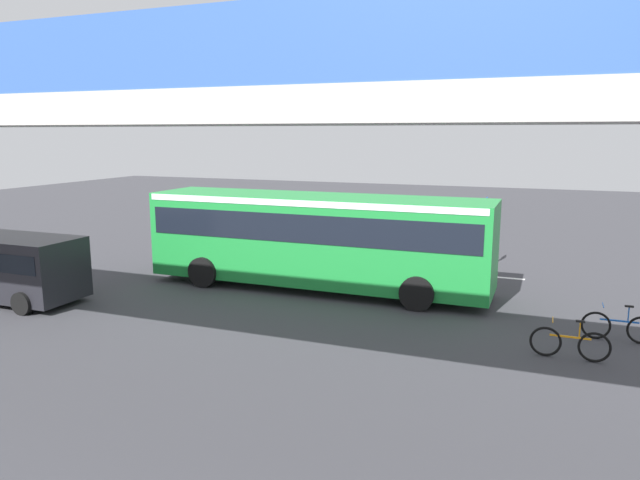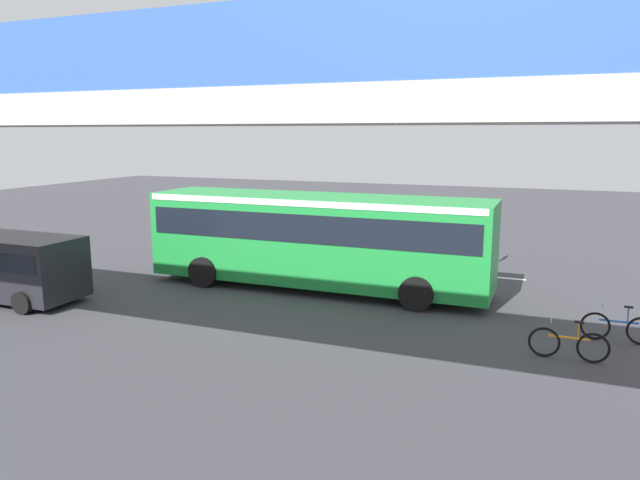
# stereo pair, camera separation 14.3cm
# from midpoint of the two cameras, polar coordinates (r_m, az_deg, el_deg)

# --- Properties ---
(ground) EXTENTS (80.00, 80.00, 0.00)m
(ground) POSITION_cam_midpoint_polar(r_m,az_deg,el_deg) (20.92, -0.75, -3.97)
(ground) COLOR #38383D
(city_bus) EXTENTS (11.54, 2.85, 3.15)m
(city_bus) POSITION_cam_midpoint_polar(r_m,az_deg,el_deg) (19.52, -0.50, 0.64)
(city_bus) COLOR #1E8C38
(city_bus) RESTS_ON ground
(parked_van) EXTENTS (4.80, 2.17, 2.05)m
(parked_van) POSITION_cam_midpoint_polar(r_m,az_deg,el_deg) (20.69, -28.29, -2.04)
(parked_van) COLOR black
(parked_van) RESTS_ON ground
(bicycle_blue) EXTENTS (1.77, 0.44, 0.96)m
(bicycle_blue) POSITION_cam_midpoint_polar(r_m,az_deg,el_deg) (16.65, 26.87, -7.59)
(bicycle_blue) COLOR black
(bicycle_blue) RESTS_ON ground
(bicycle_orange) EXTENTS (1.77, 0.44, 0.96)m
(bicycle_orange) POSITION_cam_midpoint_polar(r_m,az_deg,el_deg) (14.92, 22.89, -9.29)
(bicycle_orange) COLOR black
(bicycle_orange) RESTS_ON ground
(pedestrian) EXTENTS (0.38, 0.38, 1.79)m
(pedestrian) POSITION_cam_midpoint_polar(r_m,az_deg,el_deg) (24.50, -8.76, 0.16)
(pedestrian) COLOR #2D2D38
(pedestrian) RESTS_ON ground
(traffic_sign) EXTENTS (0.08, 0.60, 2.80)m
(traffic_sign) POSITION_cam_midpoint_polar(r_m,az_deg,el_deg) (22.94, 15.65, 1.74)
(traffic_sign) COLOR slate
(traffic_sign) RESTS_ON ground
(lane_dash_leftmost) EXTENTS (2.00, 0.20, 0.01)m
(lane_dash_leftmost) POSITION_cam_midpoint_polar(r_m,az_deg,el_deg) (22.35, 16.61, -3.47)
(lane_dash_leftmost) COLOR silver
(lane_dash_leftmost) RESTS_ON ground
(lane_dash_left) EXTENTS (2.00, 0.20, 0.01)m
(lane_dash_left) POSITION_cam_midpoint_polar(r_m,az_deg,el_deg) (22.99, 6.63, -2.71)
(lane_dash_left) COLOR silver
(lane_dash_left) RESTS_ON ground
(lane_dash_centre) EXTENTS (2.00, 0.20, 0.01)m
(lane_dash_centre) POSITION_cam_midpoint_polar(r_m,az_deg,el_deg) (24.29, -2.52, -1.94)
(lane_dash_centre) COLOR silver
(lane_dash_centre) RESTS_ON ground
(lane_dash_right) EXTENTS (2.00, 0.20, 0.01)m
(lane_dash_right) POSITION_cam_midpoint_polar(r_m,az_deg,el_deg) (26.14, -10.56, -1.23)
(lane_dash_right) COLOR silver
(lane_dash_right) RESTS_ON ground
(pedestrian_overpass) EXTENTS (25.68, 2.60, 6.91)m
(pedestrian_overpass) POSITION_cam_midpoint_polar(r_m,az_deg,el_deg) (11.42, -21.04, 9.27)
(pedestrian_overpass) COLOR #B2ADA5
(pedestrian_overpass) RESTS_ON ground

